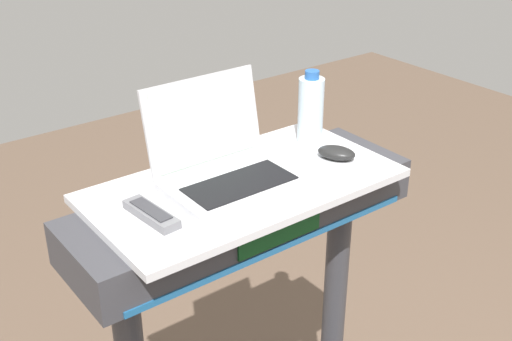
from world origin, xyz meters
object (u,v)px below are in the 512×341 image
computer_mouse (336,153)px  tv_remote (151,214)px  laptop (225,164)px  water_bottle (311,109)px

computer_mouse → tv_remote: (-0.53, 0.02, -0.01)m
computer_mouse → tv_remote: 0.53m
tv_remote → laptop: bearing=10.9°
water_bottle → laptop: bearing=-169.8°
computer_mouse → water_bottle: size_ratio=0.50×
laptop → tv_remote: 0.24m
tv_remote → water_bottle: bearing=10.5°
laptop → computer_mouse: laptop is taller
computer_mouse → water_bottle: 0.15m
laptop → computer_mouse: 0.31m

